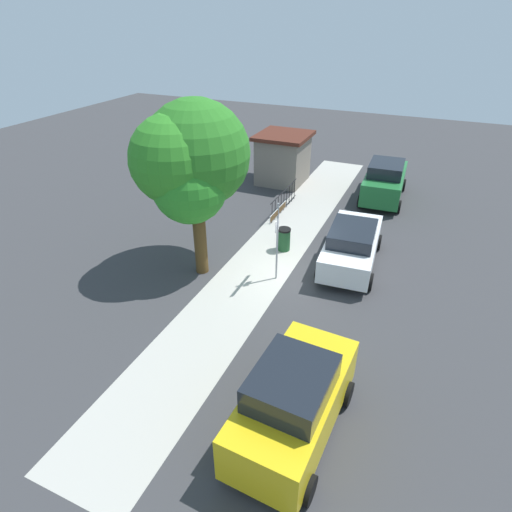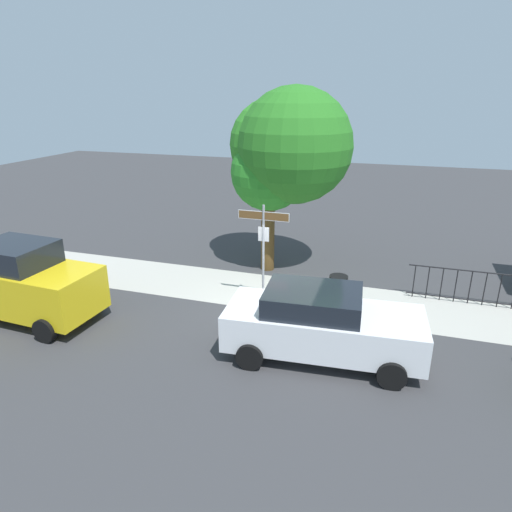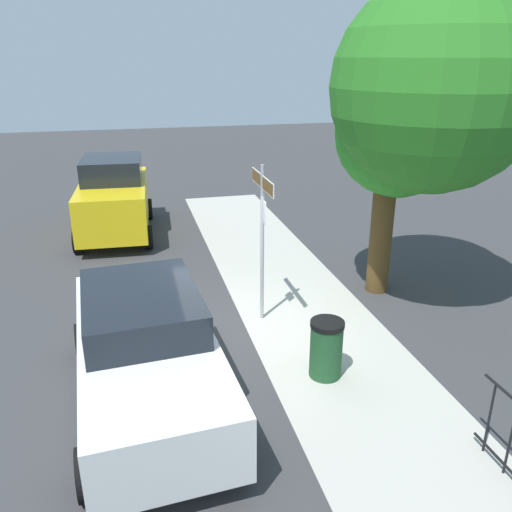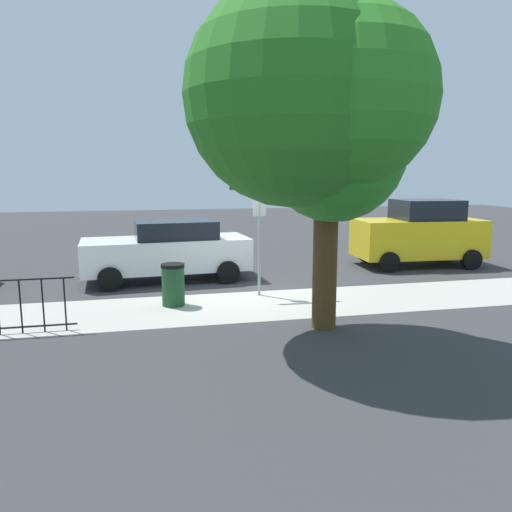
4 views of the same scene
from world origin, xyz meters
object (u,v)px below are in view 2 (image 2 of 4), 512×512
Objects in this scene: shade_tree at (285,150)px; car_white at (321,323)px; car_yellow at (25,282)px; street_sign at (263,236)px; trash_bin at (338,291)px.

shade_tree reaches higher than car_white.
shade_tree is 1.50× the size of car_yellow.
street_sign is at bearing 27.76° from car_yellow.
shade_tree is at bearing 49.28° from car_yellow.
car_white is (8.21, 0.47, -0.20)m from car_yellow.
trash_bin is at bearing 85.46° from car_white.
car_white reaches higher than trash_bin.
trash_bin is at bearing -49.21° from shade_tree.
car_white is (2.38, -5.59, -3.29)m from shade_tree.
shade_tree is at bearing 130.79° from trash_bin.
car_yellow is 4.28× the size of trash_bin.
street_sign is 3.13× the size of trash_bin.
car_yellow is (-5.83, -6.06, -3.10)m from shade_tree.
street_sign reaches higher than car_white.
car_white is 4.85× the size of trash_bin.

